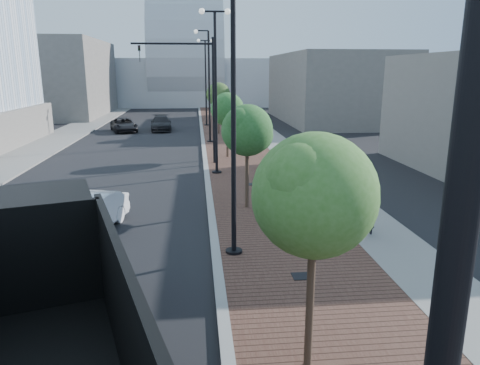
{
  "coord_description": "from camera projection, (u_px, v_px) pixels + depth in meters",
  "views": [
    {
      "loc": [
        -0.55,
        -3.76,
        5.97
      ],
      "look_at": [
        1.0,
        12.0,
        2.0
      ],
      "focal_mm": 33.35,
      "sensor_mm": 36.0,
      "label": 1
    }
  ],
  "objects": [
    {
      "name": "sidewalk",
      "position": [
        237.0,
        133.0,
        44.06
      ],
      "size": [
        7.0,
        140.0,
        0.12
      ],
      "primitive_type": "cube",
      "color": "#4C2D23",
      "rests_on": "ground"
    },
    {
      "name": "concrete_strip",
      "position": [
        264.0,
        132.0,
        44.32
      ],
      "size": [
        2.4,
        140.0,
        0.13
      ],
      "primitive_type": "cube",
      "color": "slate",
      "rests_on": "ground"
    },
    {
      "name": "curb",
      "position": [
        202.0,
        133.0,
        43.73
      ],
      "size": [
        0.3,
        140.0,
        0.14
      ],
      "primitive_type": "cube",
      "color": "gray",
      "rests_on": "ground"
    },
    {
      "name": "west_sidewalk",
      "position": [
        66.0,
        135.0,
        42.5
      ],
      "size": [
        4.0,
        140.0,
        0.12
      ],
      "primitive_type": "cube",
      "color": "slate",
      "rests_on": "ground"
    },
    {
      "name": "dump_truck",
      "position": [
        34.0,
        336.0,
        7.67
      ],
      "size": [
        6.54,
        13.79,
        3.64
      ],
      "rotation": [
        0.0,
        0.0,
        0.3
      ],
      "color": "black",
      "rests_on": "ground"
    },
    {
      "name": "white_sedan",
      "position": [
        86.0,
        215.0,
        16.71
      ],
      "size": [
        2.65,
        4.69,
        1.46
      ],
      "primitive_type": "imported",
      "rotation": [
        0.0,
        0.0,
        -0.26
      ],
      "color": "white",
      "rests_on": "ground"
    },
    {
      "name": "dark_car_mid",
      "position": [
        124.0,
        125.0,
        45.07
      ],
      "size": [
        3.54,
        5.28,
        1.34
      ],
      "primitive_type": "imported",
      "rotation": [
        0.0,
        0.0,
        0.3
      ],
      "color": "black",
      "rests_on": "ground"
    },
    {
      "name": "dark_car_far",
      "position": [
        161.0,
        123.0,
        45.96
      ],
      "size": [
        2.41,
        5.18,
        1.46
      ],
      "primitive_type": "imported",
      "rotation": [
        0.0,
        0.0,
        0.07
      ],
      "color": "black",
      "rests_on": "ground"
    },
    {
      "name": "pedestrian",
      "position": [
        367.0,
        211.0,
        16.27
      ],
      "size": [
        0.81,
        0.61,
        2.03
      ],
      "primitive_type": "imported",
      "rotation": [
        0.0,
        0.0,
        2.96
      ],
      "color": "black",
      "rests_on": "ground"
    },
    {
      "name": "streetlight_0",
      "position": [
        447.0,
        324.0,
        2.09
      ],
      "size": [
        1.72,
        0.56,
        9.28
      ],
      "color": "black",
      "rests_on": "ground"
    },
    {
      "name": "streetlight_1",
      "position": [
        230.0,
        125.0,
        13.78
      ],
      "size": [
        1.44,
        0.56,
        9.21
      ],
      "color": "black",
      "rests_on": "ground"
    },
    {
      "name": "streetlight_2",
      "position": [
        216.0,
        92.0,
        25.25
      ],
      "size": [
        1.72,
        0.56,
        9.28
      ],
      "color": "black",
      "rests_on": "ground"
    },
    {
      "name": "streetlight_3",
      "position": [
        208.0,
        91.0,
        36.94
      ],
      "size": [
        1.44,
        0.56,
        9.21
      ],
      "color": "black",
      "rests_on": "ground"
    },
    {
      "name": "streetlight_4",
      "position": [
        206.0,
        82.0,
        48.42
      ],
      "size": [
        1.72,
        0.56,
        9.28
      ],
      "color": "black",
      "rests_on": "ground"
    },
    {
      "name": "traffic_mast",
      "position": [
        199.0,
        87.0,
        28.03
      ],
      "size": [
        5.09,
        0.2,
        8.0
      ],
      "color": "black",
      "rests_on": "ground"
    },
    {
      "name": "tree_0",
      "position": [
        317.0,
        196.0,
        8.27
      ],
      "size": [
        2.4,
        2.36,
        4.92
      ],
      "color": "#382619",
      "rests_on": "ground"
    },
    {
      "name": "tree_1",
      "position": [
        248.0,
        131.0,
        18.94
      ],
      "size": [
        2.28,
        2.21,
        4.63
      ],
      "color": "#382619",
      "rests_on": "ground"
    },
    {
      "name": "tree_2",
      "position": [
        228.0,
        110.0,
        30.55
      ],
      "size": [
        2.35,
        2.3,
        4.57
      ],
      "color": "#382619",
      "rests_on": "ground"
    },
    {
      "name": "tree_3",
      "position": [
        219.0,
        95.0,
        42.04
      ],
      "size": [
        2.33,
        2.27,
        4.95
      ],
      "color": "#382619",
      "rests_on": "ground"
    },
    {
      "name": "convention_center",
      "position": [
        187.0,
        71.0,
        85.54
      ],
      "size": [
        50.0,
        30.0,
        50.0
      ],
      "color": "#A3A8AD",
      "rests_on": "ground"
    },
    {
      "name": "commercial_block_nw",
      "position": [
        50.0,
        78.0,
        59.94
      ],
      "size": [
        14.0,
        20.0,
        10.0
      ],
      "primitive_type": "cube",
      "color": "#635E59",
      "rests_on": "ground"
    },
    {
      "name": "commercial_block_ne",
      "position": [
        332.0,
        88.0,
        53.94
      ],
      "size": [
        12.0,
        22.0,
        8.0
      ],
      "primitive_type": "cube",
      "color": "#605C57",
      "rests_on": "ground"
    },
    {
      "name": "utility_cover_1",
      "position": [
        301.0,
        276.0,
        13.05
      ],
      "size": [
        0.5,
        0.5,
        0.02
      ],
      "primitive_type": "cube",
      "color": "black",
      "rests_on": "sidewalk"
    },
    {
      "name": "utility_cover_2",
      "position": [
        253.0,
        184.0,
        23.67
      ],
      "size": [
        0.5,
        0.5,
        0.02
      ],
      "primitive_type": "cube",
      "color": "black",
      "rests_on": "sidewalk"
    }
  ]
}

